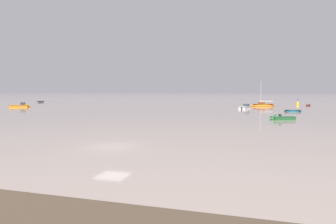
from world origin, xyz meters
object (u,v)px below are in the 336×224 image
(motorboat_moored_4, at_px, (246,108))
(sailboat_moored_0, at_px, (263,105))
(rowboat_moored_1, at_px, (293,111))
(channel_buoy, at_px, (298,103))
(rowboat_moored_3, at_px, (308,105))
(rowboat_moored_5, at_px, (40,102))
(motorboat_moored_5, at_px, (22,106))
(motorboat_moored_3, at_px, (280,119))

(motorboat_moored_4, height_order, sailboat_moored_0, sailboat_moored_0)
(rowboat_moored_1, distance_m, sailboat_moored_0, 20.59)
(sailboat_moored_0, relative_size, channel_buoy, 3.21)
(rowboat_moored_3, distance_m, channel_buoy, 5.17)
(rowboat_moored_3, xyz_separation_m, channel_buoy, (-2.32, 4.61, 0.32))
(rowboat_moored_3, bearing_deg, motorboat_moored_4, -22.84)
(rowboat_moored_1, bearing_deg, channel_buoy, 83.98)
(rowboat_moored_5, xyz_separation_m, motorboat_moored_5, (17.97, -29.08, 0.11))
(rowboat_moored_3, xyz_separation_m, motorboat_moored_5, (-74.06, -30.03, 0.16))
(motorboat_moored_4, height_order, motorboat_moored_5, motorboat_moored_5)
(sailboat_moored_0, bearing_deg, motorboat_moored_5, 4.53)
(sailboat_moored_0, bearing_deg, motorboat_moored_3, 77.37)
(channel_buoy, bearing_deg, rowboat_moored_3, -63.28)
(motorboat_moored_3, relative_size, channel_buoy, 1.86)
(rowboat_moored_3, height_order, motorboat_moored_5, motorboat_moored_5)
(rowboat_moored_3, height_order, motorboat_moored_4, motorboat_moored_4)
(rowboat_moored_3, distance_m, motorboat_moored_5, 79.92)
(motorboat_moored_4, bearing_deg, rowboat_moored_3, -21.99)
(motorboat_moored_4, bearing_deg, rowboat_moored_1, -109.07)
(motorboat_moored_4, bearing_deg, motorboat_moored_3, -149.00)
(rowboat_moored_3, distance_m, sailboat_moored_0, 14.88)
(rowboat_moored_5, relative_size, motorboat_moored_5, 0.88)
(channel_buoy, bearing_deg, motorboat_moored_3, -99.37)
(rowboat_moored_3, bearing_deg, sailboat_moored_0, -41.56)
(rowboat_moored_1, bearing_deg, rowboat_moored_3, 77.98)
(rowboat_moored_3, bearing_deg, rowboat_moored_1, 3.15)
(rowboat_moored_5, distance_m, channel_buoy, 89.88)
(rowboat_moored_3, relative_size, sailboat_moored_0, 0.45)
(motorboat_moored_5, bearing_deg, channel_buoy, -9.47)
(rowboat_moored_5, relative_size, motorboat_moored_4, 0.94)
(motorboat_moored_5, bearing_deg, motorboat_moored_4, -25.21)
(motorboat_moored_4, distance_m, channel_buoy, 28.49)
(motorboat_moored_5, distance_m, channel_buoy, 79.66)
(motorboat_moored_3, bearing_deg, motorboat_moored_4, -105.45)
(rowboat_moored_5, bearing_deg, channel_buoy, 84.26)
(motorboat_moored_3, height_order, motorboat_moored_5, motorboat_moored_5)
(motorboat_moored_3, distance_m, sailboat_moored_0, 39.11)
(rowboat_moored_3, bearing_deg, rowboat_moored_5, -71.99)
(rowboat_moored_3, distance_m, motorboat_moored_3, 47.96)
(rowboat_moored_1, height_order, rowboat_moored_3, rowboat_moored_1)
(channel_buoy, bearing_deg, motorboat_moored_5, -154.23)
(rowboat_moored_1, xyz_separation_m, sailboat_moored_0, (-5.78, 19.76, 0.17))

